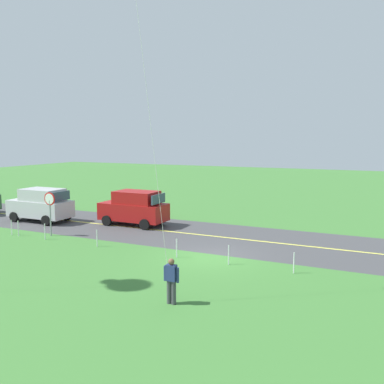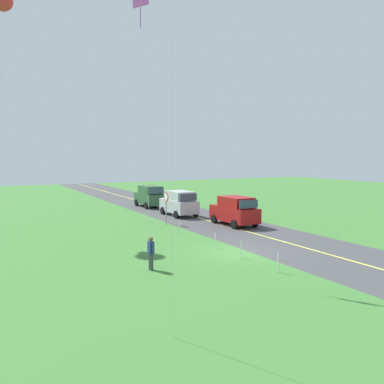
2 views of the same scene
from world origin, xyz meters
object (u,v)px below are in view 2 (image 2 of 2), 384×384
at_px(person_adult_near, 151,252).
at_px(car_suv_foreground, 235,210).
at_px(car_parked_east_far, 150,196).
at_px(kite_red_low, 140,0).
at_px(car_parked_east_near, 179,203).
at_px(kite_green_far, 2,1).
at_px(stop_sign, 166,202).

bearing_deg(person_adult_near, car_suv_foreground, -136.27).
bearing_deg(car_parked_east_far, car_suv_foreground, -173.17).
height_order(person_adult_near, kite_red_low, kite_red_low).
relative_size(car_parked_east_near, kite_green_far, 0.26).
relative_size(stop_sign, kite_green_far, 0.15).
distance_m(kite_red_low, kite_green_far, 13.51).
height_order(person_adult_near, kite_green_far, kite_green_far).
bearing_deg(car_parked_east_near, stop_sign, 141.12).
bearing_deg(person_adult_near, car_parked_east_near, -115.46).
bearing_deg(stop_sign, car_parked_east_near, -38.88).
bearing_deg(stop_sign, car_parked_east_far, -15.64).
distance_m(car_parked_east_far, kite_green_far, 21.79).
xyz_separation_m(stop_sign, person_adult_near, (-10.97, 5.82, -0.94)).
height_order(car_suv_foreground, kite_red_low, kite_red_low).
height_order(car_parked_east_near, kite_green_far, kite_green_far).
xyz_separation_m(car_parked_east_near, kite_green_far, (-0.88, 13.90, 14.79)).
bearing_deg(person_adult_near, stop_sign, -112.45).
bearing_deg(kite_red_low, stop_sign, -30.96).
xyz_separation_m(car_suv_foreground, kite_red_low, (-6.46, 10.14, 11.80)).
relative_size(person_adult_near, kite_red_low, 0.12).
height_order(car_parked_east_far, stop_sign, stop_sign).
relative_size(car_parked_east_far, kite_red_low, 0.32).
distance_m(stop_sign, kite_green_far, 18.08).
height_order(car_suv_foreground, car_parked_east_far, same).
height_order(kite_red_low, kite_green_far, kite_green_far).
relative_size(person_adult_near, kite_green_far, 0.10).
relative_size(car_parked_east_near, person_adult_near, 2.75).
xyz_separation_m(stop_sign, kite_green_far, (2.81, 10.92, 14.14)).
relative_size(stop_sign, person_adult_near, 1.60).
bearing_deg(car_parked_east_far, kite_red_low, 156.84).
xyz_separation_m(car_parked_east_near, kite_red_low, (-12.91, 8.51, 11.80)).
bearing_deg(person_adult_near, car_parked_east_far, -106.62).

